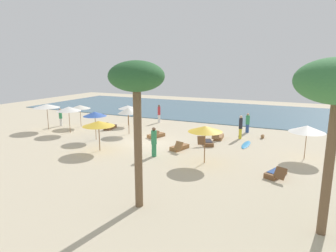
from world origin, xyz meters
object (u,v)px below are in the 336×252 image
(person_0, at_px, (248,123))
(lounger_3, at_px, (207,142))
(lounger_1, at_px, (276,173))
(lounger_5, at_px, (219,137))
(person_3, at_px, (61,117))
(umbrella_2, at_px, (80,107))
(umbrella_8, at_px, (307,129))
(lounger_4, at_px, (179,147))
(umbrella_5, at_px, (128,111))
(lounger_0, at_px, (156,135))
(umbrella_1, at_px, (99,123))
(lounger_2, at_px, (110,127))
(person_4, at_px, (154,142))
(umbrella_3, at_px, (128,107))
(surfboard, at_px, (246,145))
(umbrella_0, at_px, (47,106))
(palm_2, at_px, (137,83))
(dog, at_px, (263,136))
(person_1, at_px, (241,127))
(umbrella_6, at_px, (69,109))
(person_2, at_px, (159,113))
(umbrella_7, at_px, (95,114))
(umbrella_4, at_px, (205,129))

(person_0, bearing_deg, lounger_3, -110.33)
(lounger_3, bearing_deg, lounger_1, -40.46)
(lounger_5, bearing_deg, person_3, -174.16)
(umbrella_2, relative_size, umbrella_8, 0.94)
(lounger_4, bearing_deg, umbrella_5, 156.37)
(lounger_0, bearing_deg, lounger_3, -4.82)
(umbrella_1, xyz_separation_m, lounger_2, (-3.50, 5.94, -1.75))
(person_4, bearing_deg, umbrella_5, 136.47)
(lounger_4, distance_m, person_0, 8.08)
(umbrella_3, distance_m, lounger_2, 2.78)
(umbrella_3, xyz_separation_m, person_4, (6.88, -7.66, -0.81))
(lounger_2, bearing_deg, surfboard, -1.01)
(umbrella_2, height_order, lounger_4, umbrella_2)
(umbrella_0, xyz_separation_m, lounger_1, (20.03, -3.26, -2.00))
(palm_2, distance_m, dog, 15.41)
(umbrella_3, distance_m, lounger_4, 9.71)
(lounger_0, bearing_deg, lounger_2, 169.67)
(lounger_4, relative_size, person_1, 0.91)
(umbrella_0, distance_m, lounger_5, 15.55)
(umbrella_2, distance_m, lounger_0, 8.65)
(umbrella_0, xyz_separation_m, umbrella_3, (5.58, 4.74, -0.39))
(umbrella_2, xyz_separation_m, umbrella_6, (0.89, -2.41, 0.20))
(person_2, xyz_separation_m, person_3, (-7.89, -5.47, -0.09))
(umbrella_0, relative_size, umbrella_2, 1.13)
(lounger_3, bearing_deg, person_4, -119.23)
(umbrella_8, relative_size, lounger_2, 1.26)
(umbrella_7, height_order, dog, umbrella_7)
(lounger_3, relative_size, surfboard, 0.74)
(dog, bearing_deg, umbrella_0, -164.72)
(dog, bearing_deg, person_1, -150.10)
(umbrella_5, bearing_deg, lounger_4, -23.63)
(lounger_1, height_order, palm_2, palm_2)
(lounger_1, bearing_deg, umbrella_5, 158.23)
(umbrella_5, bearing_deg, lounger_1, -21.77)
(lounger_4, bearing_deg, palm_2, -78.67)
(surfboard, bearing_deg, palm_2, -101.47)
(lounger_0, relative_size, lounger_1, 1.01)
(umbrella_2, height_order, umbrella_4, umbrella_4)
(person_0, height_order, person_4, person_4)
(lounger_2, relative_size, lounger_3, 1.01)
(umbrella_2, relative_size, lounger_2, 1.19)
(surfboard, bearing_deg, person_2, 153.51)
(person_0, bearing_deg, umbrella_0, -158.78)
(lounger_2, bearing_deg, dog, 10.27)
(person_2, bearing_deg, person_0, -4.30)
(umbrella_5, xyz_separation_m, umbrella_6, (-4.87, -1.84, 0.08))
(umbrella_3, bearing_deg, umbrella_0, -139.69)
(lounger_5, bearing_deg, umbrella_0, -167.82)
(lounger_3, relative_size, dog, 2.55)
(umbrella_0, bearing_deg, lounger_0, 8.85)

